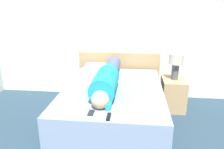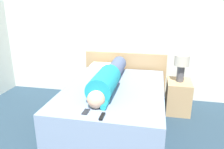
{
  "view_description": "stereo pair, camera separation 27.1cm",
  "coord_description": "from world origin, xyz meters",
  "views": [
    {
      "loc": [
        0.18,
        -0.4,
        1.76
      ],
      "look_at": [
        -0.12,
        2.4,
        0.84
      ],
      "focal_mm": 35.0,
      "sensor_mm": 36.0,
      "label": 1
    },
    {
      "loc": [
        0.45,
        -0.36,
        1.76
      ],
      "look_at": [
        -0.12,
        2.4,
        0.84
      ],
      "focal_mm": 35.0,
      "sensor_mm": 36.0,
      "label": 2
    }
  ],
  "objects": [
    {
      "name": "wall_back",
      "position": [
        0.0,
        3.71,
        1.3
      ],
      "size": [
        6.37,
        0.06,
        2.6
      ],
      "color": "silver",
      "rests_on": "ground_plane"
    },
    {
      "name": "bed",
      "position": [
        -0.12,
        2.55,
        0.29
      ],
      "size": [
        1.43,
        1.97,
        0.59
      ],
      "color": "#7589A8",
      "rests_on": "ground_plane"
    },
    {
      "name": "headboard",
      "position": [
        -0.12,
        3.64,
        0.44
      ],
      "size": [
        1.55,
        0.04,
        0.87
      ],
      "color": "tan",
      "rests_on": "ground_plane"
    },
    {
      "name": "nightstand",
      "position": [
        0.86,
        3.17,
        0.27
      ],
      "size": [
        0.39,
        0.5,
        0.54
      ],
      "color": "tan",
      "rests_on": "ground_plane"
    },
    {
      "name": "table_lamp",
      "position": [
        0.86,
        3.17,
        0.83
      ],
      "size": [
        0.24,
        0.24,
        0.44
      ],
      "color": "#4C4C51",
      "rests_on": "nightstand"
    },
    {
      "name": "person_lying",
      "position": [
        -0.2,
        2.56,
        0.73
      ],
      "size": [
        0.32,
        1.71,
        0.32
      ],
      "color": "tan",
      "rests_on": "bed"
    },
    {
      "name": "pillow_near_headboard",
      "position": [
        -0.44,
        3.36,
        0.65
      ],
      "size": [
        0.53,
        0.29,
        0.12
      ],
      "color": "white",
      "rests_on": "bed"
    },
    {
      "name": "tv_remote",
      "position": [
        -0.08,
        1.67,
        0.6
      ],
      "size": [
        0.04,
        0.15,
        0.02
      ],
      "color": "black",
      "rests_on": "bed"
    },
    {
      "name": "cell_phone",
      "position": [
        -0.29,
        1.74,
        0.6
      ],
      "size": [
        0.06,
        0.13,
        0.01
      ],
      "color": "black",
      "rests_on": "bed"
    }
  ]
}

